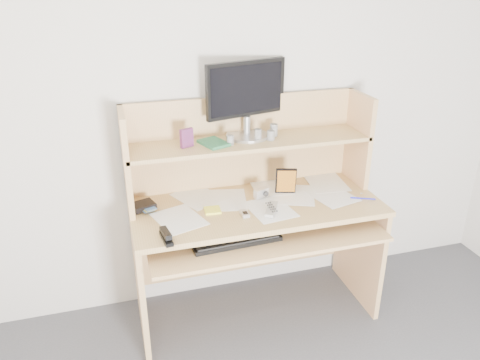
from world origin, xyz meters
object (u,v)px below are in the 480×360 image
object	(u,v)px
keyboard	(235,238)
monitor	(246,97)
game_case	(286,181)
tv_remote	(271,209)
desk	(253,207)

from	to	relation	value
keyboard	monitor	distance (m)	0.79
keyboard	game_case	distance (m)	0.49
keyboard	monitor	xyz separation A→B (m)	(0.18, 0.42, 0.64)
game_case	monitor	distance (m)	0.53
tv_remote	game_case	xyz separation A→B (m)	(0.15, 0.17, 0.07)
desk	tv_remote	distance (m)	0.20
tv_remote	keyboard	bearing A→B (deg)	-131.72
tv_remote	monitor	xyz separation A→B (m)	(-0.04, 0.34, 0.54)
desk	game_case	distance (m)	0.25
desk	monitor	xyz separation A→B (m)	(0.00, 0.15, 0.61)
tv_remote	monitor	size ratio (longest dim) A/B	0.35
tv_remote	monitor	world-z (taller)	monitor
desk	tv_remote	bearing A→B (deg)	-75.22
monitor	tv_remote	bearing A→B (deg)	-97.03
keyboard	desk	bearing A→B (deg)	53.06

